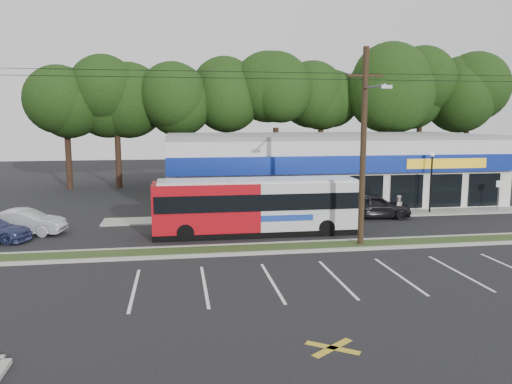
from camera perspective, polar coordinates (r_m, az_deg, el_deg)
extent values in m
plane|color=black|center=(24.63, 6.07, -6.97)|extent=(120.00, 120.00, 0.00)
cube|color=#253917|center=(25.55, 5.49, -6.26)|extent=(40.00, 1.60, 0.12)
cube|color=#9E9E93|center=(24.75, 5.99, -6.72)|extent=(40.00, 0.25, 0.14)
cube|color=#9E9E93|center=(26.35, 5.02, -5.79)|extent=(40.00, 0.25, 0.14)
cube|color=#9E9E93|center=(34.46, 10.22, -2.57)|extent=(32.00, 2.20, 0.10)
cube|color=beige|center=(40.86, 7.74, 2.65)|extent=(25.00, 12.00, 5.00)
cube|color=navy|center=(34.87, 10.73, 3.10)|extent=(25.00, 0.50, 1.20)
cube|color=black|center=(35.28, 10.54, -0.10)|extent=(24.00, 0.12, 2.40)
cube|color=yellow|center=(37.58, 20.99, 3.06)|extent=(6.00, 0.06, 0.70)
cube|color=gray|center=(40.69, 7.82, 6.36)|extent=(25.00, 12.00, 0.30)
cylinder|color=black|center=(25.70, 12.15, 4.84)|extent=(0.30, 0.30, 10.00)
cube|color=black|center=(25.75, 12.40, 12.86)|extent=(1.80, 0.12, 0.12)
cylinder|color=#59595E|center=(24.59, 13.40, 11.65)|extent=(0.10, 2.40, 0.10)
cube|color=#59595E|center=(23.39, 14.62, 11.55)|extent=(0.50, 0.25, 0.15)
cylinder|color=black|center=(24.84, 5.77, 13.42)|extent=(50.00, 0.02, 0.02)
cylinder|color=black|center=(24.81, 5.76, 12.73)|extent=(50.00, 0.02, 0.02)
cylinder|color=black|center=(36.40, 19.36, 0.78)|extent=(0.12, 0.12, 4.00)
sphere|color=silver|center=(36.20, 19.52, 4.07)|extent=(0.30, 0.30, 0.30)
cylinder|color=#59595E|center=(38.97, 25.92, -0.46)|extent=(0.06, 0.06, 2.20)
cube|color=white|center=(38.82, 26.04, 0.84)|extent=(0.45, 0.04, 0.45)
cylinder|color=black|center=(50.01, -20.29, 3.65)|extent=(0.56, 0.56, 5.72)
sphere|color=black|center=(49.92, -20.61, 10.05)|extent=(6.76, 6.76, 6.76)
cylinder|color=black|center=(49.29, -14.57, 3.83)|extent=(0.56, 0.56, 5.72)
sphere|color=black|center=(49.19, -14.81, 10.33)|extent=(6.76, 6.76, 6.76)
cylinder|color=black|center=(49.06, -8.73, 3.98)|extent=(0.56, 0.56, 5.72)
sphere|color=black|center=(48.97, -8.88, 10.52)|extent=(6.76, 6.76, 6.76)
cylinder|color=black|center=(49.34, -2.90, 4.09)|extent=(0.56, 0.56, 5.72)
sphere|color=black|center=(49.25, -2.95, 10.59)|extent=(6.76, 6.76, 6.76)
cylinder|color=black|center=(50.12, 2.80, 4.16)|extent=(0.56, 0.56, 5.72)
sphere|color=black|center=(50.03, 2.85, 10.56)|extent=(6.76, 6.76, 6.76)
cylinder|color=black|center=(51.38, 8.28, 4.18)|extent=(0.56, 0.56, 5.72)
sphere|color=black|center=(51.29, 8.41, 10.42)|extent=(6.76, 6.76, 6.76)
cylinder|color=black|center=(53.08, 13.46, 4.17)|extent=(0.56, 0.56, 5.72)
sphere|color=black|center=(53.00, 13.66, 10.21)|extent=(6.76, 6.76, 6.76)
cylinder|color=black|center=(55.19, 18.27, 4.13)|extent=(0.56, 0.56, 5.72)
sphere|color=black|center=(55.10, 18.54, 9.93)|extent=(6.76, 6.76, 6.76)
cylinder|color=black|center=(57.65, 22.70, 4.07)|extent=(0.56, 0.56, 5.72)
sphere|color=black|center=(57.57, 23.02, 9.62)|extent=(6.76, 6.76, 6.76)
cube|color=#AB0D16|center=(27.89, -5.76, -1.64)|extent=(5.83, 2.44, 2.67)
cube|color=silver|center=(28.79, 5.90, -1.32)|extent=(5.83, 2.44, 2.67)
cube|color=black|center=(28.48, 0.16, -4.43)|extent=(11.66, 2.40, 0.34)
cube|color=black|center=(28.14, 0.17, -0.85)|extent=(11.43, 2.51, 0.92)
cube|color=black|center=(29.65, 11.42, -0.83)|extent=(0.06, 2.07, 1.36)
cube|color=#193899|center=(27.38, 3.59, -2.99)|extent=(2.92, 0.03, 0.34)
cube|color=silver|center=(27.99, 0.17, 1.31)|extent=(11.08, 2.20, 0.17)
cylinder|color=black|center=(27.01, -8.07, -4.62)|extent=(0.93, 0.27, 0.93)
cylinder|color=black|center=(29.15, -8.14, -3.67)|extent=(0.93, 0.27, 0.93)
cylinder|color=black|center=(28.21, 8.04, -4.07)|extent=(0.93, 0.27, 0.93)
cylinder|color=black|center=(30.27, 6.83, -3.20)|extent=(0.93, 0.27, 0.93)
imported|color=black|center=(33.81, 13.27, -1.54)|extent=(4.98, 2.33, 1.65)
imported|color=#B1B2B9|center=(31.07, -24.92, -3.14)|extent=(4.56, 2.21, 1.44)
imported|color=white|center=(31.62, 6.26, -1.74)|extent=(0.77, 0.55, 1.97)
imported|color=silver|center=(33.79, 15.91, -1.69)|extent=(0.81, 0.64, 1.59)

